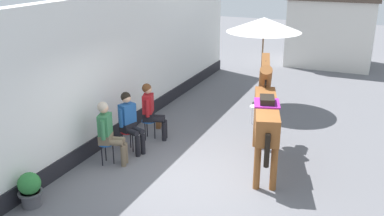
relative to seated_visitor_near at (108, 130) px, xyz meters
The scene contains 11 objects.
ground_plane 3.60m from the seated_visitor_near, 59.84° to the left, with size 40.00×40.00×0.00m, color slate.
pub_facade_wall 1.89m from the seated_visitor_near, 116.97° to the left, with size 0.34×14.00×3.40m.
distant_cottage 11.56m from the seated_visitor_near, 74.05° to the left, with size 3.40×2.60×3.50m.
seated_visitor_near is the anchor object (origin of this frame).
seated_visitor_middle 0.72m from the seated_visitor_near, 83.77° to the left, with size 0.61×0.48×1.39m.
seated_visitor_far 1.53m from the seated_visitor_near, 83.22° to the left, with size 0.61×0.48×1.39m.
saddled_horse_center 3.29m from the seated_visitor_near, 23.91° to the left, with size 1.10×2.92×2.06m.
flower_planter_near 2.02m from the seated_visitor_near, 100.62° to the right, with size 0.43×0.43×0.64m.
cafe_parasol 5.57m from the seated_visitor_near, 68.72° to the left, with size 2.10×2.10×2.58m.
spare_stool_white 4.19m from the seated_visitor_near, 58.27° to the left, with size 0.32×0.32×0.46m.
satchel_bag 2.36m from the seated_visitor_near, 90.32° to the left, with size 0.28×0.12×0.20m, color brown.
Camera 1 is at (3.14, -6.96, 4.22)m, focal length 40.39 mm.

